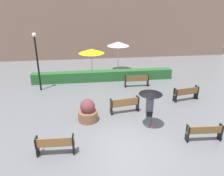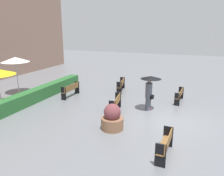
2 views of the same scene
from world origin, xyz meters
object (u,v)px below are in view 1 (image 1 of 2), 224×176
Objects in this scene: bench_back_row at (137,80)px; bench_mid_center at (125,104)px; patio_umbrella_white at (118,44)px; bench_near_left at (55,144)px; lamp_post at (37,56)px; bench_near_right at (205,132)px; bench_far_right at (186,93)px; pedestrian_with_umbrella at (150,102)px; planter_pot at (88,112)px; patio_umbrella_yellow at (91,51)px.

bench_mid_center is at bearing -112.31° from bench_back_row.
patio_umbrella_white is (0.79, 7.82, 1.94)m from bench_mid_center.
bench_near_left is 7.91m from lamp_post.
lamp_post reaches higher than bench_near_right.
bench_far_right is (4.25, 1.16, -0.02)m from bench_mid_center.
bench_near_right is 7.28m from bench_back_row.
lamp_post is at bearing 178.39° from bench_back_row.
bench_near_right is at bearing -104.00° from bench_far_right.
bench_near_left is (-6.73, -0.13, 0.02)m from bench_near_right.
pedestrian_with_umbrella is 0.50× the size of lamp_post.
patio_umbrella_white reaches higher than bench_near_left.
lamp_post is 1.53× the size of patio_umbrella_white.
bench_mid_center is at bearing 16.17° from planter_pot.
pedestrian_with_umbrella is at bearing -19.06° from planter_pot.
bench_far_right is 0.95× the size of bench_back_row.
bench_near_left is 0.80× the size of pedestrian_with_umbrella.
lamp_post reaches higher than bench_back_row.
bench_mid_center is 2.12m from pedestrian_with_umbrella.
pedestrian_with_umbrella is 0.89× the size of patio_umbrella_yellow.
bench_back_row is at bearing 83.25° from pedestrian_with_umbrella.
bench_near_right is 0.98× the size of bench_mid_center.
patio_umbrella_white is at bearing 70.86° from planter_pot.
bench_back_row is 0.69× the size of patio_umbrella_white.
bench_far_right is at bearing -46.46° from bench_back_row.
pedestrian_with_umbrella reaches higher than bench_mid_center.
bench_near_left is 9.01m from bench_far_right.
bench_near_left is at bearing -160.18° from pedestrian_with_umbrella.
bench_near_right is 0.75× the size of patio_umbrella_yellow.
bench_mid_center is 0.43× the size of lamp_post.
planter_pot is (-3.75, -4.55, -0.00)m from bench_back_row.
patio_umbrella_white is at bearing 84.21° from bench_mid_center.
bench_far_right is at bearing 76.00° from bench_near_right.
bench_near_right is 1.04× the size of bench_near_left.
bench_back_row is at bearing 133.54° from bench_far_right.
bench_back_row is (1.61, 3.93, -0.01)m from bench_mid_center.
bench_near_right is at bearing -25.85° from planter_pot.
patio_umbrella_yellow is at bearing 85.72° from planter_pot.
bench_far_right is 0.86× the size of pedestrian_with_umbrella.
bench_back_row is (-1.55, 7.11, 0.05)m from bench_near_right.
pedestrian_with_umbrella is at bearing -96.75° from bench_back_row.
patio_umbrella_yellow is at bearing 102.62° from bench_mid_center.
bench_back_row is 0.81× the size of patio_umbrella_yellow.
planter_pot is at bearing -109.14° from patio_umbrella_white.
planter_pot is at bearing 61.90° from bench_near_left.
patio_umbrella_white is (4.37, 11.13, 1.97)m from bench_near_left.
planter_pot is 7.79m from patio_umbrella_yellow.
patio_umbrella_yellow reaches higher than bench_mid_center.
bench_back_row is at bearing 67.69° from bench_mid_center.
bench_back_row is 4.42m from patio_umbrella_white.
bench_near_right is 5.88m from planter_pot.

